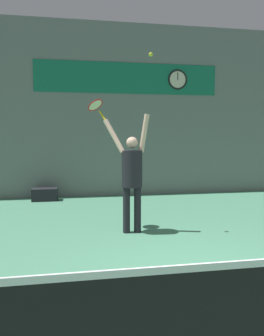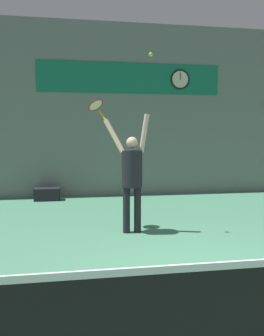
{
  "view_description": "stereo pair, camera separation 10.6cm",
  "coord_description": "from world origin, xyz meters",
  "px_view_note": "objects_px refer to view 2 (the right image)",
  "views": [
    {
      "loc": [
        -1.59,
        -3.32,
        1.78
      ],
      "look_at": [
        -0.56,
        2.48,
        1.19
      ],
      "focal_mm": 35.0,
      "sensor_mm": 36.0,
      "label": 1
    },
    {
      "loc": [
        -1.49,
        -3.34,
        1.78
      ],
      "look_at": [
        -0.56,
        2.48,
        1.19
      ],
      "focal_mm": 35.0,
      "sensor_mm": 36.0,
      "label": 2
    }
  ],
  "objects_px": {
    "tennis_player": "(132,173)",
    "tennis_racket": "(96,106)",
    "scoreboard_clock": "(180,79)",
    "tennis_ball": "(151,54)",
    "equipment_bag": "(47,194)"
  },
  "relations": [
    {
      "from": "tennis_racket",
      "to": "scoreboard_clock",
      "type": "bearing_deg",
      "value": 51.56
    },
    {
      "from": "tennis_player",
      "to": "tennis_racket",
      "type": "bearing_deg",
      "value": 147.42
    },
    {
      "from": "tennis_racket",
      "to": "tennis_ball",
      "type": "xyz_separation_m",
      "value": [
        0.92,
        -0.51,
        0.85
      ]
    },
    {
      "from": "tennis_racket",
      "to": "equipment_bag",
      "type": "relative_size",
      "value": 0.59
    },
    {
      "from": "tennis_player",
      "to": "tennis_racket",
      "type": "height_order",
      "value": "tennis_racket"
    },
    {
      "from": "tennis_player",
      "to": "equipment_bag",
      "type": "bearing_deg",
      "value": 118.94
    },
    {
      "from": "scoreboard_clock",
      "to": "equipment_bag",
      "type": "bearing_deg",
      "value": -173.92
    },
    {
      "from": "scoreboard_clock",
      "to": "equipment_bag",
      "type": "xyz_separation_m",
      "value": [
        -3.88,
        -0.41,
        -3.26
      ]
    },
    {
      "from": "scoreboard_clock",
      "to": "tennis_ball",
      "type": "relative_size",
      "value": 8.23
    },
    {
      "from": "equipment_bag",
      "to": "tennis_racket",
      "type": "bearing_deg",
      "value": -67.29
    },
    {
      "from": "tennis_player",
      "to": "equipment_bag",
      "type": "xyz_separation_m",
      "value": [
        -1.83,
        3.32,
        -0.94
      ]
    },
    {
      "from": "scoreboard_clock",
      "to": "equipment_bag",
      "type": "relative_size",
      "value": 0.87
    },
    {
      "from": "equipment_bag",
      "to": "tennis_ball",
      "type": "bearing_deg",
      "value": -57.97
    },
    {
      "from": "tennis_racket",
      "to": "tennis_ball",
      "type": "height_order",
      "value": "tennis_ball"
    },
    {
      "from": "scoreboard_clock",
      "to": "tennis_player",
      "type": "xyz_separation_m",
      "value": [
        -2.04,
        -3.73,
        -2.33
      ]
    }
  ]
}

